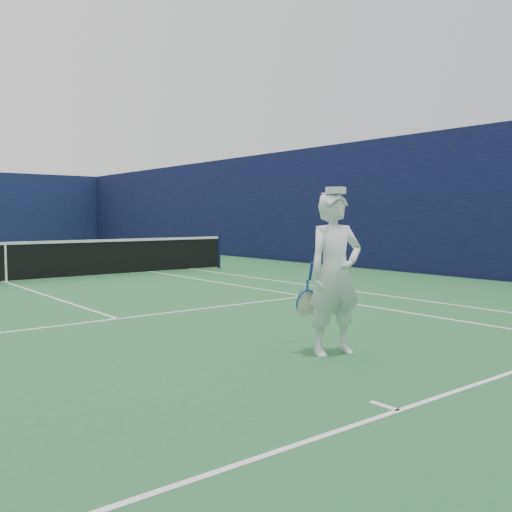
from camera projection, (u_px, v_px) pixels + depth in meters
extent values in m
plane|color=#256233|center=(6.00, 283.00, 14.08)|extent=(80.00, 80.00, 0.00)
cube|color=white|center=(399.00, 411.00, 4.79)|extent=(11.03, 0.06, 0.01)
cube|color=white|center=(195.00, 270.00, 17.48)|extent=(0.06, 23.83, 0.01)
cube|color=white|center=(155.00, 272.00, 16.63)|extent=(0.06, 23.77, 0.01)
cube|color=white|center=(118.00, 319.00, 9.08)|extent=(8.23, 0.06, 0.01)
cube|color=white|center=(6.00, 282.00, 14.08)|extent=(0.06, 12.80, 0.01)
cube|color=white|center=(384.00, 406.00, 4.91)|extent=(0.06, 0.30, 0.01)
cube|color=#0E1136|center=(303.00, 206.00, 20.14)|extent=(0.12, 36.12, 4.00)
cylinder|color=#141E4C|center=(219.00, 251.00, 18.01)|extent=(0.09, 0.09, 1.07)
cube|color=black|center=(6.00, 262.00, 14.05)|extent=(12.79, 0.02, 0.92)
cube|color=white|center=(5.00, 243.00, 14.01)|extent=(12.79, 0.04, 0.07)
cube|color=white|center=(6.00, 264.00, 14.05)|extent=(0.05, 0.03, 0.94)
imported|color=white|center=(335.00, 274.00, 6.71)|extent=(0.79, 0.61, 1.92)
cylinder|color=white|center=(336.00, 191.00, 6.65)|extent=(0.24, 0.24, 0.08)
cube|color=white|center=(330.00, 194.00, 6.77)|extent=(0.20, 0.14, 0.02)
cylinder|color=navy|center=(311.00, 271.00, 6.67)|extent=(0.05, 0.10, 0.22)
cube|color=#1D449D|center=(307.00, 286.00, 6.73)|extent=(0.03, 0.02, 0.14)
torus|color=#1D449D|center=(306.00, 302.00, 6.80)|extent=(0.31, 0.17, 0.29)
cube|color=beige|center=(306.00, 302.00, 6.80)|extent=(0.21, 0.06, 0.30)
sphere|color=yellow|center=(349.00, 264.00, 6.91)|extent=(0.07, 0.07, 0.07)
sphere|color=yellow|center=(351.00, 262.00, 6.94)|extent=(0.07, 0.07, 0.07)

